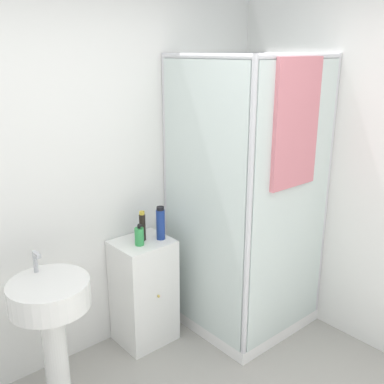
{
  "coord_description": "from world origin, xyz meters",
  "views": [
    {
      "loc": [
        -1.15,
        -0.93,
        2.07
      ],
      "look_at": [
        0.63,
        1.15,
        1.2
      ],
      "focal_mm": 42.0,
      "sensor_mm": 36.0,
      "label": 1
    }
  ],
  "objects": [
    {
      "name": "sink",
      "position": [
        -0.32,
        1.26,
        0.65
      ],
      "size": [
        0.45,
        0.45,
        0.99
      ],
      "color": "white",
      "rests_on": "ground_plane"
    },
    {
      "name": "shampoo_bottle_tall_black",
      "position": [
        0.49,
        1.51,
        0.9
      ],
      "size": [
        0.04,
        0.04,
        0.21
      ],
      "color": "black",
      "rests_on": "vanity_cabinet"
    },
    {
      "name": "soap_dispenser",
      "position": [
        0.42,
        1.45,
        0.86
      ],
      "size": [
        0.06,
        0.07,
        0.16
      ],
      "color": "green",
      "rests_on": "vanity_cabinet"
    },
    {
      "name": "shower_enclosure",
      "position": [
        1.17,
        1.14,
        0.6
      ],
      "size": [
        0.87,
        0.9,
        2.05
      ],
      "color": "white",
      "rests_on": "ground_plane"
    },
    {
      "name": "shampoo_bottle_blue",
      "position": [
        0.6,
        1.44,
        0.91
      ],
      "size": [
        0.06,
        0.06,
        0.24
      ],
      "color": "navy",
      "rests_on": "vanity_cabinet"
    },
    {
      "name": "wall_back",
      "position": [
        0.0,
        1.7,
        1.25
      ],
      "size": [
        6.4,
        0.06,
        2.5
      ],
      "primitive_type": "cube",
      "color": "white",
      "rests_on": "ground_plane"
    },
    {
      "name": "vanity_cabinet",
      "position": [
        0.47,
        1.49,
        0.4
      ],
      "size": [
        0.39,
        0.36,
        0.79
      ],
      "color": "white",
      "rests_on": "ground_plane"
    }
  ]
}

